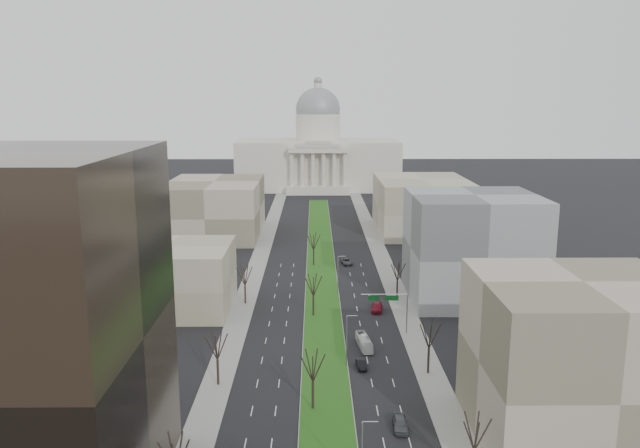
{
  "coord_description": "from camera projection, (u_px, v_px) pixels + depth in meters",
  "views": [
    {
      "loc": [
        -1.68,
        -44.84,
        45.3
      ],
      "look_at": [
        -0.34,
        111.13,
        13.46
      ],
      "focal_mm": 35.0,
      "sensor_mm": 36.0,
      "label": 1
    }
  ],
  "objects": [
    {
      "name": "sidewalk_right",
      "position": [
        397.0,
        293.0,
        146.21
      ],
      "size": [
        5.0,
        330.0,
        0.15
      ],
      "primitive_type": "cube",
      "color": "gray",
      "rests_on": "ground"
    },
    {
      "name": "building_tan_right",
      "position": [
        577.0,
        361.0,
        82.43
      ],
      "size": [
        26.0,
        24.0,
        22.0
      ],
      "primitive_type": "cube",
      "color": "gray",
      "rests_on": "ground"
    },
    {
      "name": "sidewalk_left",
      "position": [
        247.0,
        294.0,
        145.92
      ],
      "size": [
        5.0,
        330.0,
        0.15
      ],
      "primitive_type": "cube",
      "color": "gray",
      "rests_on": "ground"
    },
    {
      "name": "building_grey_right",
      "position": [
        472.0,
        247.0,
        141.03
      ],
      "size": [
        28.0,
        26.0,
        24.0
      ],
      "primitive_type": "cube",
      "color": "slate",
      "rests_on": "ground"
    },
    {
      "name": "streetlamp_median_c",
      "position": [
        338.0,
        274.0,
        145.15
      ],
      "size": [
        1.9,
        0.2,
        9.16
      ],
      "color": "gray",
      "rests_on": "ground"
    },
    {
      "name": "streetlamp_median_b",
      "position": [
        347.0,
        340.0,
        105.96
      ],
      "size": [
        1.9,
        0.2,
        9.16
      ],
      "color": "gray",
      "rests_on": "ground"
    },
    {
      "name": "car_red",
      "position": [
        377.0,
        307.0,
        134.32
      ],
      "size": [
        3.1,
        5.9,
        1.63
      ],
      "primitive_type": "imported",
      "rotation": [
        0.0,
        0.0,
        -0.15
      ],
      "color": "maroon",
      "rests_on": "ground"
    },
    {
      "name": "tree_right_near",
      "position": [
        475.0,
        431.0,
        73.37
      ],
      "size": [
        5.16,
        5.16,
        9.29
      ],
      "color": "black",
      "rests_on": "ground"
    },
    {
      "name": "car_grey_near",
      "position": [
        400.0,
        423.0,
        86.51
      ],
      "size": [
        2.24,
        5.1,
        1.71
      ],
      "primitive_type": "imported",
      "rotation": [
        0.0,
        0.0,
        -0.05
      ],
      "color": "#474B4F",
      "rests_on": "ground"
    },
    {
      "name": "tree_median_c",
      "position": [
        314.0,
        241.0,
        169.16
      ],
      "size": [
        5.4,
        5.4,
        9.72
      ],
      "color": "black",
      "rests_on": "ground"
    },
    {
      "name": "median",
      "position": [
        321.0,
        266.0,
        169.56
      ],
      "size": [
        8.0,
        222.03,
        0.2
      ],
      "color": "#999993",
      "rests_on": "ground"
    },
    {
      "name": "car_grey_far",
      "position": [
        347.0,
        261.0,
        172.0
      ],
      "size": [
        3.35,
        5.75,
        1.5
      ],
      "primitive_type": "imported",
      "rotation": [
        0.0,
        0.0,
        0.16
      ],
      "color": "#4A4C51",
      "rests_on": "ground"
    },
    {
      "name": "tree_right_far",
      "position": [
        398.0,
        270.0,
        141.98
      ],
      "size": [
        5.04,
        5.04,
        9.07
      ],
      "color": "black",
      "rests_on": "ground"
    },
    {
      "name": "tree_median_b",
      "position": [
        313.0,
        284.0,
        129.97
      ],
      "size": [
        5.4,
        5.4,
        9.72
      ],
      "color": "black",
      "rests_on": "ground"
    },
    {
      "name": "tree_median_a",
      "position": [
        313.0,
        365.0,
        90.78
      ],
      "size": [
        5.4,
        5.4,
        9.72
      ],
      "color": "black",
      "rests_on": "ground"
    },
    {
      "name": "tree_left_far",
      "position": [
        245.0,
        274.0,
        137.71
      ],
      "size": [
        5.28,
        5.28,
        9.5
      ],
      "color": "black",
      "rests_on": "ground"
    },
    {
      "name": "building_beige_left",
      "position": [
        170.0,
        278.0,
        134.6
      ],
      "size": [
        26.0,
        22.0,
        14.0
      ],
      "primitive_type": "cube",
      "color": "tan",
      "rests_on": "ground"
    },
    {
      "name": "tree_left_mid",
      "position": [
        217.0,
        344.0,
        98.49
      ],
      "size": [
        5.4,
        5.4,
        9.72
      ],
      "color": "black",
      "rests_on": "ground"
    },
    {
      "name": "building_far_left",
      "position": [
        215.0,
        208.0,
        207.67
      ],
      "size": [
        30.0,
        40.0,
        18.0
      ],
      "primitive_type": "cube",
      "color": "gray",
      "rests_on": "ground"
    },
    {
      "name": "capitol",
      "position": [
        318.0,
        156.0,
        313.87
      ],
      "size": [
        80.0,
        46.0,
        55.0
      ],
      "color": "beige",
      "rests_on": "ground"
    },
    {
      "name": "tree_right_mid",
      "position": [
        429.0,
        333.0,
        102.66
      ],
      "size": [
        5.52,
        5.52,
        9.94
      ],
      "color": "black",
      "rests_on": "ground"
    },
    {
      "name": "box_van",
      "position": [
        364.0,
        342.0,
        114.56
      ],
      "size": [
        2.83,
        8.03,
        2.19
      ],
      "primitive_type": "imported",
      "rotation": [
        0.0,
        0.0,
        0.13
      ],
      "color": "white",
      "rests_on": "ground"
    },
    {
      "name": "mast_arm_signs",
      "position": [
        393.0,
        304.0,
        120.5
      ],
      "size": [
        9.12,
        0.24,
        8.09
      ],
      "color": "gray",
      "rests_on": "ground"
    },
    {
      "name": "building_far_right",
      "position": [
        422.0,
        205.0,
        213.16
      ],
      "size": [
        30.0,
        40.0,
        18.0
      ],
      "primitive_type": "cube",
      "color": "tan",
      "rests_on": "ground"
    },
    {
      "name": "ground",
      "position": [
        321.0,
        266.0,
        170.57
      ],
      "size": [
        600.0,
        600.0,
        0.0
      ],
      "primitive_type": "plane",
      "color": "black",
      "rests_on": "ground"
    },
    {
      "name": "car_black",
      "position": [
        361.0,
        364.0,
        106.09
      ],
      "size": [
        1.82,
        4.23,
        1.36
      ],
      "primitive_type": "imported",
      "rotation": [
        0.0,
        0.0,
        0.09
      ],
      "color": "black",
      "rests_on": "ground"
    }
  ]
}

